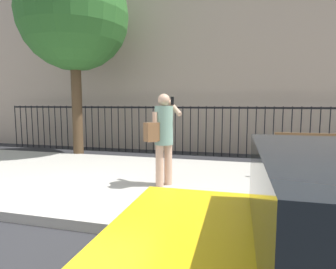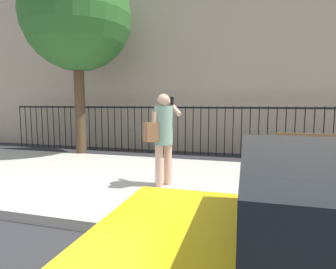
% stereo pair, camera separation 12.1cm
% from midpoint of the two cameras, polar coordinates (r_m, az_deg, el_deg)
% --- Properties ---
extents(ground_plane, '(60.00, 60.00, 0.00)m').
position_cam_midpoint_polar(ground_plane, '(4.40, -22.54, -16.86)').
color(ground_plane, '#28282B').
extents(sidewalk, '(28.00, 4.40, 0.15)m').
position_cam_midpoint_polar(sidewalk, '(6.14, -9.54, -9.04)').
color(sidewalk, '#B2ADA3').
rests_on(sidewalk, ground).
extents(building_facade, '(28.00, 4.00, 10.33)m').
position_cam_midpoint_polar(building_facade, '(12.41, 3.68, 22.61)').
color(building_facade, tan).
rests_on(building_facade, ground).
extents(iron_fence, '(12.03, 0.04, 1.60)m').
position_cam_midpoint_polar(iron_fence, '(9.42, 0.10, 2.26)').
color(iron_fence, black).
rests_on(iron_fence, ground).
extents(pedestrian_on_phone, '(0.66, 0.71, 1.72)m').
position_cam_midpoint_polar(pedestrian_on_phone, '(5.21, -0.47, 0.33)').
color(pedestrian_on_phone, tan).
rests_on(pedestrian_on_phone, sidewalk).
extents(street_bench, '(1.60, 0.45, 0.95)m').
position_cam_midpoint_polar(street_bench, '(6.47, 28.33, -3.71)').
color(street_bench, brown).
rests_on(street_bench, sidewalk).
extents(street_tree_near, '(3.22, 3.22, 5.88)m').
position_cam_midpoint_polar(street_tree_near, '(9.43, -17.59, 21.77)').
color(street_tree_near, '#4C3823').
rests_on(street_tree_near, ground).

